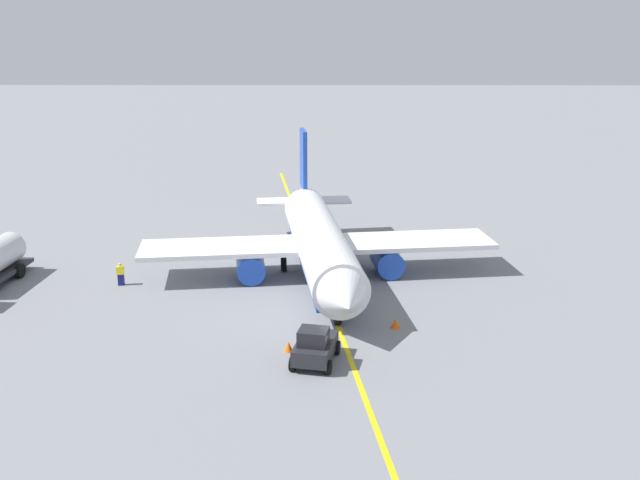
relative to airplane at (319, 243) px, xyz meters
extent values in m
plane|color=slate|center=(0.48, 0.06, -2.63)|extent=(400.00, 400.00, 0.00)
cylinder|color=white|center=(0.48, 0.06, 0.18)|extent=(21.94, 6.38, 3.62)
cube|color=#1E47B7|center=(0.48, 0.06, -0.81)|extent=(20.66, 5.58, 1.01)
cone|color=white|center=(12.41, 1.61, 0.18)|extent=(3.43, 3.83, 3.47)
cone|color=white|center=(-12.04, -1.57, 0.54)|extent=(4.57, 3.59, 3.07)
cube|color=#1E47B7|center=(-11.45, -1.49, 4.39)|extent=(3.22, 0.77, 5.20)
cube|color=white|center=(-11.45, -1.49, 0.58)|extent=(3.46, 8.64, 0.24)
cube|color=white|center=(-0.51, -0.07, -0.27)|extent=(8.22, 27.17, 0.36)
cylinder|color=#1E47B7|center=(-0.39, 5.19, -1.52)|extent=(3.44, 2.50, 2.10)
cylinder|color=#1E47B7|center=(0.95, -5.12, -1.52)|extent=(3.44, 2.50, 2.10)
cylinder|color=#4C4C51|center=(9.43, 1.23, -1.49)|extent=(0.24, 0.24, 1.17)
cylinder|color=black|center=(9.43, 1.23, -2.08)|extent=(1.14, 0.54, 1.10)
cylinder|color=#4C4C51|center=(-1.84, 2.38, -1.49)|extent=(0.24, 0.24, 1.17)
cylinder|color=black|center=(-1.84, 2.38, -2.08)|extent=(1.14, 0.54, 1.10)
cylinder|color=#4C4C51|center=(-1.17, -2.77, -1.49)|extent=(0.24, 0.24, 1.17)
cylinder|color=black|center=(-1.17, -2.77, -2.08)|extent=(1.14, 0.54, 1.10)
cylinder|color=black|center=(0.54, -22.65, -2.08)|extent=(1.12, 0.42, 1.10)
cube|color=#232328|center=(14.88, -0.10, -1.78)|extent=(3.92, 2.67, 0.90)
cube|color=black|center=(15.37, -0.20, -0.88)|extent=(1.69, 1.84, 0.90)
cylinder|color=black|center=(13.41, -0.83, -2.23)|extent=(0.84, 0.45, 0.80)
cylinder|color=black|center=(13.80, 1.13, -2.23)|extent=(0.84, 0.45, 0.80)
cylinder|color=black|center=(15.96, -1.34, -2.23)|extent=(0.84, 0.45, 0.80)
cylinder|color=black|center=(16.35, 0.62, -2.23)|extent=(0.84, 0.45, 0.80)
cube|color=navy|center=(2.13, -14.56, -2.20)|extent=(0.36, 0.47, 0.85)
cube|color=yellow|center=(2.13, -14.56, -1.48)|extent=(0.41, 0.55, 0.60)
sphere|color=tan|center=(2.13, -14.56, -1.04)|extent=(0.24, 0.24, 0.24)
cone|color=#F2590F|center=(13.45, -1.69, -2.33)|extent=(0.53, 0.53, 0.58)
cone|color=#F2590F|center=(10.01, 4.88, -2.29)|extent=(0.60, 0.60, 0.67)
cube|color=yellow|center=(0.48, 0.06, -2.62)|extent=(83.29, 11.13, 0.01)
camera|label=1|loc=(52.13, 0.41, 15.40)|focal=40.53mm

